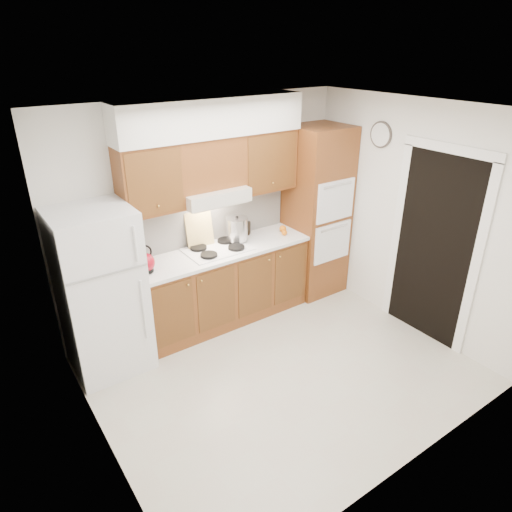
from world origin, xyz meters
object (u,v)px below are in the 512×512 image
Objects in this scene: oven_cabinet at (316,212)px; stock_pot at (237,229)px; fridge at (101,292)px; kettle at (145,263)px.

stock_pot is (-1.15, 0.10, -0.00)m from oven_cabinet.
oven_cabinet reaches higher than fridge.
oven_cabinet is 1.16m from stock_pot.
kettle is 0.78× the size of stock_pot.
fridge reaches higher than stock_pot.
fridge is 0.52m from kettle.
kettle is (0.48, 0.00, 0.19)m from fridge.
stock_pot reaches higher than kettle.
oven_cabinet is at bearing 0.70° from fridge.
oven_cabinet is at bearing -7.50° from kettle.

